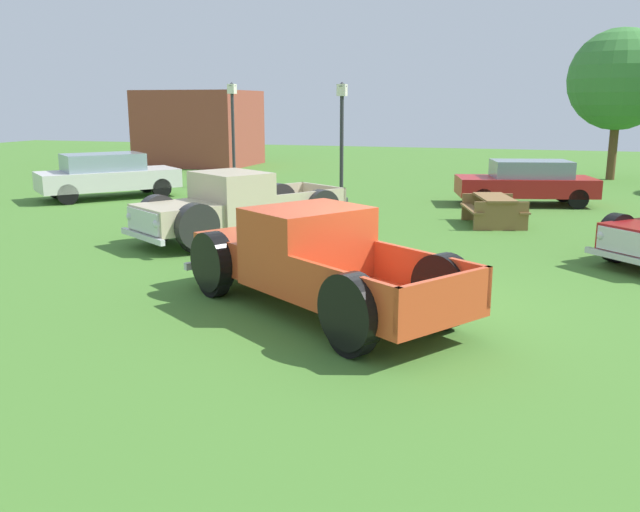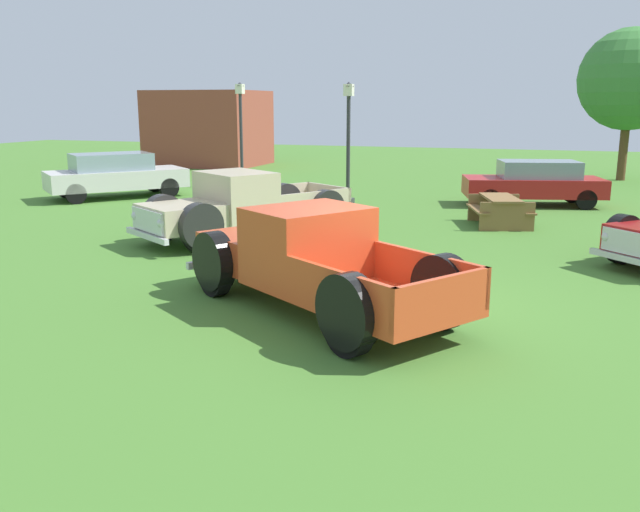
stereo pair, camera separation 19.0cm
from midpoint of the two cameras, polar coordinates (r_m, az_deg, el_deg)
The scene contains 10 objects.
ground_plane at distance 10.93m, azimuth 5.92°, elevation -4.37°, with size 80.00×80.00×0.00m, color #477A2D.
pickup_truck_foreground at distance 10.78m, azimuth -0.74°, elevation -0.29°, with size 5.45×4.53×1.63m.
pickup_truck_behind_left at distance 16.29m, azimuth -6.98°, elevation 4.13°, with size 4.43×5.49×1.63m.
sedan_distant_a at distance 24.43m, azimuth -16.79°, elevation 6.66°, with size 4.46×4.73×1.54m.
sedan_distant_b at distance 22.67m, azimuth 18.00°, elevation 5.99°, with size 4.59×2.73×1.44m.
lamp_post_near at distance 26.46m, azimuth -6.52°, elevation 10.35°, with size 0.36×0.36×4.00m.
lamp_post_far at distance 21.41m, azimuth 2.68°, elevation 9.66°, with size 0.36×0.36×3.87m.
picnic_table at distance 18.68m, azimuth 15.35°, elevation 4.00°, with size 1.93×2.15×0.78m.
oak_tree_west at distance 31.55m, azimuth 25.04°, elevation 13.44°, with size 4.20×4.20×6.29m.
brick_pavilion at distance 36.57m, azimuth -9.27°, elevation 10.68°, with size 5.49×4.68×3.86m.
Camera 2 is at (2.28, -10.18, 3.23)m, focal length 37.63 mm.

